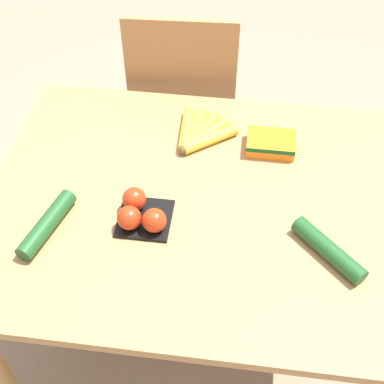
# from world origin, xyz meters

# --- Properties ---
(ground_plane) EXTENTS (12.00, 12.00, 0.00)m
(ground_plane) POSITION_xyz_m (0.00, 0.00, 0.00)
(ground_plane) COLOR gray
(dining_table) EXTENTS (1.16, 0.93, 0.75)m
(dining_table) POSITION_xyz_m (0.00, 0.00, 0.65)
(dining_table) COLOR #B27F4C
(dining_table) RESTS_ON ground_plane
(chair) EXTENTS (0.44, 0.42, 0.99)m
(chair) POSITION_xyz_m (-0.12, 0.66, 0.50)
(chair) COLOR #A87547
(chair) RESTS_ON ground_plane
(banana_bunch) EXTENTS (0.18, 0.20, 0.04)m
(banana_bunch) POSITION_xyz_m (-0.01, 0.26, 0.77)
(banana_bunch) COLOR brown
(banana_bunch) RESTS_ON dining_table
(tomato_pack) EXTENTS (0.14, 0.14, 0.08)m
(tomato_pack) POSITION_xyz_m (-0.13, -0.10, 0.79)
(tomato_pack) COLOR black
(tomato_pack) RESTS_ON dining_table
(carrot_bag) EXTENTS (0.15, 0.10, 0.04)m
(carrot_bag) POSITION_xyz_m (0.21, 0.24, 0.78)
(carrot_bag) COLOR orange
(carrot_bag) RESTS_ON dining_table
(cucumber_near) EXTENTS (0.19, 0.19, 0.05)m
(cucumber_near) POSITION_xyz_m (0.37, -0.15, 0.78)
(cucumber_near) COLOR #1E5123
(cucumber_near) RESTS_ON dining_table
(cucumber_far) EXTENTS (0.10, 0.23, 0.05)m
(cucumber_far) POSITION_xyz_m (-0.37, -0.16, 0.78)
(cucumber_far) COLOR #1E5123
(cucumber_far) RESTS_ON dining_table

